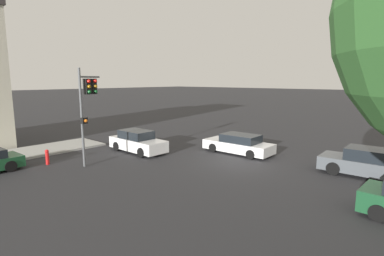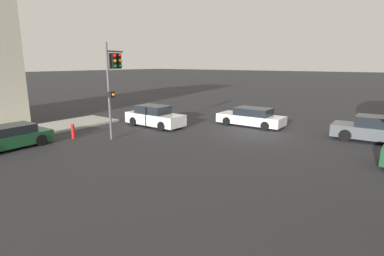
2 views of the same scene
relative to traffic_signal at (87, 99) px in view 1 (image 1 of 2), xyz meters
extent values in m
plane|color=#28282B|center=(-6.33, -6.14, -3.93)|extent=(300.00, 300.00, 0.00)
cylinder|color=#515456|center=(-0.04, 0.44, -1.10)|extent=(0.14, 0.14, 5.67)
cylinder|color=#515456|center=(0.10, -0.27, 1.24)|extent=(0.38, 1.43, 0.10)
cube|color=black|center=(0.05, -0.03, 0.69)|extent=(0.35, 0.35, 0.90)
sphere|color=red|center=(-0.14, -0.07, 0.99)|extent=(0.20, 0.20, 0.20)
sphere|color=#99660F|center=(-0.14, -0.07, 0.69)|extent=(0.20, 0.20, 0.20)
sphere|color=#0F511E|center=(-0.14, -0.07, 0.39)|extent=(0.20, 0.20, 0.20)
cube|color=black|center=(0.15, -0.50, 0.69)|extent=(0.35, 0.35, 0.90)
sphere|color=red|center=(-0.04, -0.54, 0.99)|extent=(0.20, 0.20, 0.20)
sphere|color=#99660F|center=(-0.04, -0.54, 0.69)|extent=(0.20, 0.20, 0.20)
sphere|color=#0F511E|center=(-0.04, -0.54, 0.39)|extent=(0.20, 0.20, 0.20)
cube|color=black|center=(-0.22, 0.40, -1.22)|extent=(0.29, 0.39, 0.35)
sphere|color=orange|center=(-0.36, 0.37, -1.22)|extent=(0.18, 0.18, 0.18)
cylinder|color=black|center=(-14.28, -2.99, -3.62)|extent=(0.63, 0.24, 0.63)
cube|color=silver|center=(-4.99, -8.24, -3.45)|extent=(4.82, 1.93, 0.64)
cube|color=black|center=(-5.18, -8.24, -2.86)|extent=(2.52, 1.67, 0.53)
cylinder|color=black|center=(-3.52, -7.35, -3.63)|extent=(0.62, 0.23, 0.61)
cylinder|color=black|center=(-3.49, -9.08, -3.63)|extent=(0.62, 0.23, 0.61)
cylinder|color=black|center=(-6.49, -7.40, -3.63)|extent=(0.62, 0.23, 0.61)
cylinder|color=black|center=(-6.46, -9.14, -3.63)|extent=(0.62, 0.23, 0.61)
cube|color=#4C5156|center=(-12.75, -8.46, -3.39)|extent=(4.53, 2.04, 0.70)
cube|color=black|center=(-12.93, -8.47, -2.74)|extent=(2.39, 1.73, 0.60)
cylinder|color=black|center=(-11.41, -7.53, -3.59)|extent=(0.70, 0.25, 0.69)
cylinder|color=black|center=(-11.33, -9.27, -3.59)|extent=(0.70, 0.25, 0.69)
cube|color=silver|center=(0.46, -3.89, -3.37)|extent=(4.51, 1.76, 0.77)
cube|color=black|center=(0.64, -3.90, -2.70)|extent=(2.35, 1.53, 0.56)
cylinder|color=black|center=(-0.94, -4.69, -3.61)|extent=(0.65, 0.23, 0.65)
cylinder|color=black|center=(-0.93, -3.08, -3.61)|extent=(0.65, 0.23, 0.65)
cylinder|color=black|center=(1.84, -4.71, -3.61)|extent=(0.65, 0.23, 0.65)
cylinder|color=black|center=(1.86, -3.10, -3.61)|extent=(0.65, 0.23, 0.65)
cylinder|color=black|center=(2.01, 3.67, -3.62)|extent=(0.24, 0.64, 0.63)
cylinder|color=red|center=(1.97, 1.70, -3.56)|extent=(0.20, 0.20, 0.75)
sphere|color=red|center=(1.97, 1.70, -3.12)|extent=(0.22, 0.22, 0.22)
camera|label=1|loc=(-15.96, 8.93, 1.07)|focal=28.00mm
camera|label=2|loc=(-14.38, 11.58, 0.60)|focal=28.00mm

